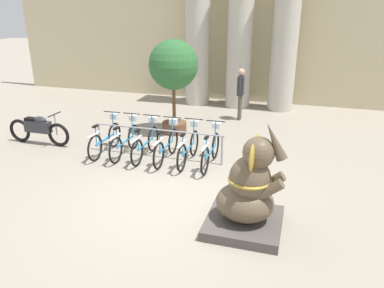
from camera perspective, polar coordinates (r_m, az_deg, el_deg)
name	(u,v)px	position (r m, az deg, el deg)	size (l,w,h in m)	color
ground_plane	(169,198)	(7.74, -3.47, -8.21)	(60.00, 60.00, 0.00)	gray
building_facade	(245,23)	(15.15, 8.09, 17.73)	(20.00, 0.20, 6.00)	#C6B78E
column_left	(198,35)	(14.54, 0.86, 16.32)	(1.14, 1.14, 5.16)	#BCB7A8
column_middle	(240,36)	(14.19, 7.33, 16.05)	(1.14, 1.14, 5.16)	#BCB7A8
column_right	(285,37)	(14.00, 14.03, 15.57)	(1.14, 1.14, 5.16)	#BCB7A8
bike_rack	(157,135)	(9.50, -5.28, 1.33)	(3.45, 0.05, 0.77)	gray
bicycle_0	(106,138)	(10.08, -13.01, 0.85)	(0.48, 1.71, 1.02)	black
bicycle_1	(126,140)	(9.83, -10.08, 0.55)	(0.48, 1.71, 1.02)	black
bicycle_2	(146,143)	(9.59, -7.04, 0.21)	(0.48, 1.71, 1.02)	black
bicycle_3	(167,145)	(9.37, -3.87, -0.17)	(0.48, 1.71, 1.02)	black
bicycle_4	(189,147)	(9.22, -0.51, -0.49)	(0.48, 1.71, 1.02)	black
bicycle_5	(211,150)	(9.06, 2.90, -0.91)	(0.48, 1.71, 1.02)	black
elephant_statue	(248,194)	(6.53, 8.58, -7.48)	(1.31, 1.31, 2.02)	#4C4742
motorcycle	(39,129)	(11.28, -22.34, 2.17)	(1.95, 0.55, 0.93)	black
person_pedestrian	(241,89)	(12.68, 7.42, 8.27)	(0.23, 0.47, 1.73)	brown
potted_tree	(173,69)	(11.06, -2.85, 11.41)	(1.44, 1.44, 2.79)	brown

